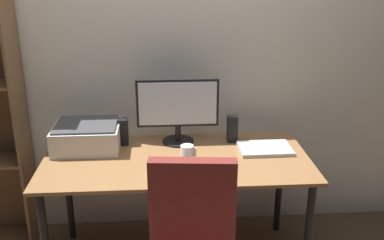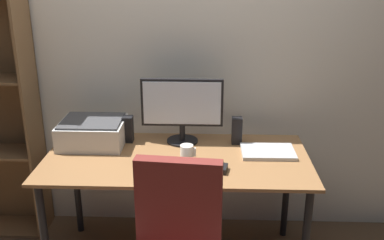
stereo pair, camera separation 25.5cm
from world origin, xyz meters
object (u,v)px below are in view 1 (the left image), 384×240
mouse (225,167)px  speaker_left (123,132)px  laptop (265,149)px  speaker_right (232,129)px  monitor (178,107)px  printer (87,136)px  coffee_mug (187,153)px  desk (177,170)px  keyboard (182,170)px

mouse → speaker_left: 0.72m
laptop → speaker_right: bearing=138.4°
monitor → speaker_left: size_ratio=3.03×
printer → monitor: bearing=5.9°
monitor → speaker_left: 0.38m
monitor → coffee_mug: bearing=-81.2°
laptop → speaker_left: 0.89m
speaker_right → laptop: bearing=-41.0°
coffee_mug → desk: bearing=148.7°
coffee_mug → speaker_right: size_ratio=0.55×
speaker_left → printer: bearing=-167.0°
keyboard → speaker_right: bearing=51.4°
laptop → speaker_right: size_ratio=1.88×
keyboard → speaker_left: 0.55m
speaker_right → coffee_mug: bearing=-138.8°
monitor → speaker_left: (-0.35, -0.01, -0.15)m
printer → desk: bearing=-18.2°
keyboard → mouse: (0.24, 0.01, 0.01)m
monitor → speaker_right: 0.38m
printer → speaker_left: bearing=13.0°
monitor → laptop: size_ratio=1.61×
mouse → speaker_left: size_ratio=0.56×
speaker_right → speaker_left: bearing=180.0°
coffee_mug → laptop: bearing=12.7°
monitor → printer: size_ratio=1.29×
mouse → speaker_left: speaker_left is taller
speaker_left → printer: size_ratio=0.43×
coffee_mug → speaker_left: (-0.39, 0.27, 0.04)m
keyboard → speaker_right: size_ratio=1.71×
mouse → speaker_right: bearing=86.6°
coffee_mug → printer: (-0.61, 0.22, 0.03)m
coffee_mug → mouse: bearing=-35.7°
keyboard → printer: bearing=147.6°
mouse → coffee_mug: bearing=155.1°
desk → monitor: 0.40m
coffee_mug → speaker_right: (0.31, 0.27, 0.04)m
laptop → printer: 1.10m
mouse → speaker_right: (0.10, 0.41, 0.07)m
desk → printer: 0.60m
speaker_left → speaker_right: (0.70, 0.00, 0.00)m
desk → laptop: (0.55, 0.07, 0.09)m
desk → speaker_right: 0.46m
desk → laptop: bearing=7.5°
keyboard → printer: 0.68m
speaker_right → desk: bearing=-148.0°
desk → speaker_left: size_ratio=9.26×
desk → monitor: bearing=85.4°
desk → printer: printer is taller
mouse → coffee_mug: 0.25m
mouse → coffee_mug: coffee_mug is taller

